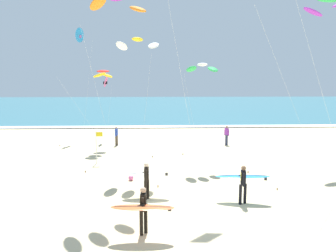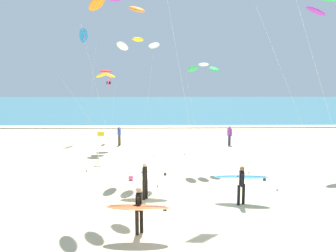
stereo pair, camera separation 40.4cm
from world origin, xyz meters
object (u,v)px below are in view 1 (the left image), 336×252
Objects in this scene: bystander_purple_top at (227,135)px; bystander_blue_top at (116,136)px; kite_arc_emerald_mid at (327,6)px; surfer_lead at (147,176)px; kite_arc_scarlet_outer at (103,74)px; kite_delta_cobalt_low at (79,35)px; kite_delta_rose_distant at (105,82)px; beach_ball at (131,178)px; kite_arc_ivory_near at (202,68)px; kite_arc_violet_far at (118,4)px; lifeguard_flag at (97,144)px; surfer_trailing at (143,207)px; surfer_third at (243,179)px; kite_arc_golden_extra at (138,44)px.

bystander_blue_top is at bearing 179.29° from bystander_purple_top.
kite_arc_emerald_mid is at bearing -27.71° from bystander_blue_top.
surfer_lead is 1.36× the size of bystander_blue_top.
kite_arc_scarlet_outer is (-3.59, 10.97, 4.71)m from surfer_lead.
kite_delta_cobalt_low is 1.73× the size of kite_delta_rose_distant.
kite_arc_emerald_mid is at bearing 11.70° from beach_ball.
kite_delta_rose_distant is at bearing 129.45° from kite_arc_ivory_near.
bystander_purple_top is (7.39, 11.27, -7.77)m from kite_arc_violet_far.
kite_arc_ivory_near is (3.25, 5.56, 5.00)m from surfer_lead.
kite_arc_scarlet_outer is 2.89× the size of lifeguard_flag.
surfer_lead is at bearing 89.60° from surfer_trailing.
surfer_lead is 0.38× the size of kite_delta_rose_distant.
kite_arc_ivory_near reaches higher than lifeguard_flag.
kite_arc_ivory_near is at bearing -5.40° from lifeguard_flag.
kite_arc_ivory_near is (-0.96, 6.25, 5.00)m from surfer_third.
kite_arc_ivory_near is (3.28, 9.19, 5.00)m from surfer_trailing.
kite_delta_cobalt_low is 9.83m from bystander_blue_top.
lifeguard_flag is at bearing 137.64° from surfer_third.
surfer_third is 14.33m from bystander_blue_top.
kite_delta_rose_distant is at bearing 94.38° from lifeguard_flag.
beach_ball is at bearing -144.41° from kite_arc_ivory_near.
kite_arc_scarlet_outer is at bearing 156.50° from kite_arc_emerald_mid.
kite_arc_emerald_mid is at bearing -5.32° from lifeguard_flag.
surfer_trailing is at bearing -79.88° from bystander_blue_top.
surfer_third is 11.91m from kite_arc_emerald_mid.
beach_ball is (1.86, -9.24, -0.67)m from bystander_blue_top.
kite_arc_scarlet_outer is (-6.85, 5.41, -0.29)m from kite_arc_ivory_near.
kite_delta_rose_distant reaches higher than bystander_purple_top.
kite_arc_scarlet_outer is at bearing -58.96° from kite_delta_cobalt_low.
kite_arc_ivory_near is 3.02× the size of lifeguard_flag.
kite_delta_cobalt_low is at bearing 116.71° from kite_arc_golden_extra.
kite_delta_rose_distant is 2.71× the size of lifeguard_flag.
surfer_trailing and surfer_third have the same top height.
surfer_trailing is 8.63m from kite_arc_violet_far.
bystander_purple_top is at bearing -0.71° from bystander_blue_top.
surfer_trailing is 9.90m from kite_arc_golden_extra.
kite_delta_rose_distant is at bearing 102.34° from surfer_trailing.
kite_arc_emerald_mid reaches higher than kite_arc_scarlet_outer.
kite_arc_ivory_near is 10.14m from bystander_blue_top.
surfer_lead is at bearing -118.09° from bystander_purple_top.
lifeguard_flag is at bearing 108.61° from surfer_trailing.
kite_arc_scarlet_outer is 7.72m from kite_arc_golden_extra.
bystander_purple_top is (6.24, 11.69, -0.24)m from surfer_lead.
kite_arc_scarlet_outer is at bearing 107.63° from beach_ball.
kite_arc_emerald_mid reaches higher than kite_arc_violet_far.
kite_arc_ivory_near is 14.17m from kite_delta_cobalt_low.
surfer_third is 0.40× the size of kite_arc_scarlet_outer.
kite_arc_ivory_near is 0.71× the size of kite_arc_violet_far.
surfer_third is at bearing -99.30° from bystander_purple_top.
bystander_purple_top is 11.62m from beach_ball.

